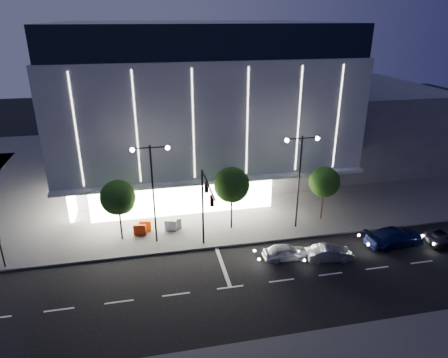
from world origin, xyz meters
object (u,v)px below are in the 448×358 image
at_px(street_lamp_west, 152,180).
at_px(barrier_a, 145,226).
at_px(car_lead, 286,252).
at_px(barrier_c, 140,230).
at_px(barrier_b, 175,224).
at_px(tree_mid, 232,187).
at_px(ped_signal_far, 1,248).
at_px(car_second, 329,253).
at_px(tree_left, 118,199).
at_px(barrier_d, 171,225).
at_px(car_third, 395,237).
at_px(street_lamp_east, 300,169).
at_px(traffic_mast, 205,200).
at_px(tree_right, 324,183).

xyz_separation_m(street_lamp_west, barrier_a, (-0.92, 2.04, -5.31)).
distance_m(car_lead, barrier_c, 13.20).
height_order(street_lamp_west, barrier_b, street_lamp_west).
distance_m(tree_mid, barrier_a, 8.81).
bearing_deg(street_lamp_west, ped_signal_far, -172.87).
distance_m(barrier_b, barrier_c, 3.31).
relative_size(street_lamp_west, car_second, 2.35).
xyz_separation_m(ped_signal_far, tree_left, (9.03, 2.52, 2.15)).
xyz_separation_m(ped_signal_far, barrier_d, (13.38, 3.16, -1.24)).
bearing_deg(car_lead, car_third, -88.13).
bearing_deg(ped_signal_far, tree_left, 15.61).
height_order(street_lamp_east, tree_mid, street_lamp_east).
bearing_deg(traffic_mast, ped_signal_far, 175.85).
bearing_deg(tree_left, street_lamp_east, -3.65).
relative_size(ped_signal_far, car_third, 0.56).
height_order(traffic_mast, street_lamp_east, street_lamp_east).
bearing_deg(car_third, street_lamp_west, 70.57).
bearing_deg(tree_right, tree_left, 180.00).
relative_size(tree_left, barrier_c, 5.20).
xyz_separation_m(street_lamp_west, ped_signal_far, (-12.00, -1.50, -4.07)).
bearing_deg(tree_left, barrier_b, 9.64).
bearing_deg(barrier_b, street_lamp_east, -22.18).
bearing_deg(barrier_d, street_lamp_west, -113.00).
distance_m(traffic_mast, tree_right, 12.63).
height_order(tree_right, barrier_c, tree_right).
bearing_deg(ped_signal_far, barrier_a, 17.73).
relative_size(ped_signal_far, tree_right, 0.54).
distance_m(tree_right, barrier_a, 17.28).
relative_size(tree_right, car_lead, 1.46).
distance_m(car_lead, car_second, 3.56).
relative_size(street_lamp_west, car_lead, 2.39).
bearing_deg(car_lead, barrier_c, 63.21).
bearing_deg(street_lamp_east, tree_mid, 170.31).
bearing_deg(car_third, traffic_mast, 76.56).
xyz_separation_m(tree_right, car_lead, (-5.76, -5.78, -3.24)).
height_order(ped_signal_far, barrier_b, ped_signal_far).
bearing_deg(traffic_mast, barrier_a, 136.26).
xyz_separation_m(street_lamp_west, car_second, (13.72, -5.63, -5.33)).
xyz_separation_m(car_third, barrier_b, (-18.50, 6.42, -0.13)).
height_order(tree_left, barrier_a, tree_left).
relative_size(traffic_mast, barrier_a, 6.43).
distance_m(street_lamp_west, car_third, 21.48).
height_order(traffic_mast, barrier_c, traffic_mast).
distance_m(tree_mid, car_second, 10.14).
bearing_deg(street_lamp_east, barrier_c, 174.60).
height_order(street_lamp_east, car_second, street_lamp_east).
bearing_deg(barrier_d, street_lamp_east, 8.50).
bearing_deg(street_lamp_east, car_second, -82.74).
xyz_separation_m(tree_left, barrier_b, (4.81, 0.82, -3.38)).
distance_m(barrier_a, barrier_b, 2.76).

